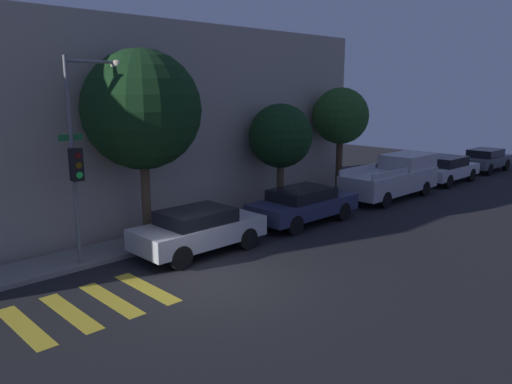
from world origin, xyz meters
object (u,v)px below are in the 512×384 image
object	(u,v)px
sedan_near_corner	(199,229)
tree_midblock	(281,136)
pickup_truck	(394,177)
traffic_light_pole	(84,139)
sedan_far_end	(446,169)
sedan_tail_of_row	(485,159)
sedan_middle	(303,204)
tree_near_corner	(142,110)
tree_far_end	(341,117)

from	to	relation	value
sedan_near_corner	tree_midblock	bearing A→B (deg)	18.19
sedan_near_corner	pickup_truck	xyz separation A→B (m)	(11.58, 0.00, 0.22)
traffic_light_pole	tree_midblock	world-z (taller)	traffic_light_pole
sedan_far_end	sedan_tail_of_row	world-z (taller)	sedan_far_end
pickup_truck	tree_midblock	world-z (taller)	tree_midblock
pickup_truck	sedan_tail_of_row	distance (m)	10.83
traffic_light_pole	sedan_middle	distance (m)	8.61
sedan_middle	tree_near_corner	world-z (taller)	tree_near_corner
pickup_truck	tree_far_end	world-z (taller)	tree_far_end
traffic_light_pole	sedan_far_end	bearing A→B (deg)	-3.65
traffic_light_pole	sedan_middle	world-z (taller)	traffic_light_pole
tree_near_corner	tree_far_end	size ratio (longest dim) A/B	1.23
sedan_tail_of_row	tree_midblock	xyz separation A→B (m)	(-16.64, 1.90, 2.41)
sedan_near_corner	tree_far_end	size ratio (longest dim) A/B	0.82
sedan_tail_of_row	tree_midblock	distance (m)	16.92
tree_midblock	sedan_near_corner	bearing A→B (deg)	-161.81
sedan_middle	pickup_truck	distance (m)	6.55
traffic_light_pole	tree_far_end	xyz separation A→B (m)	(12.77, 0.62, 0.10)
sedan_middle	tree_far_end	size ratio (longest dim) A/B	0.90
sedan_middle	pickup_truck	xyz separation A→B (m)	(6.54, 0.00, 0.24)
sedan_far_end	sedan_middle	bearing A→B (deg)	180.00
traffic_light_pole	sedan_middle	bearing A→B (deg)	-9.05
pickup_truck	sedan_near_corner	bearing A→B (deg)	180.00
traffic_light_pole	sedan_far_end	xyz separation A→B (m)	(19.97, -1.27, -2.94)
sedan_near_corner	sedan_middle	xyz separation A→B (m)	(5.04, -0.00, -0.01)
sedan_near_corner	tree_near_corner	world-z (taller)	tree_near_corner
traffic_light_pole	tree_far_end	size ratio (longest dim) A/B	1.16
tree_far_end	sedan_near_corner	bearing A→B (deg)	-169.08
traffic_light_pole	sedan_far_end	distance (m)	20.23
sedan_middle	tree_far_end	world-z (taller)	tree_far_end
tree_near_corner	sedan_tail_of_row	bearing A→B (deg)	-4.69
sedan_near_corner	sedan_middle	world-z (taller)	sedan_near_corner
traffic_light_pole	tree_midblock	distance (m)	8.75
pickup_truck	tree_near_corner	distance (m)	12.87
sedan_near_corner	sedan_middle	distance (m)	5.04
sedan_far_end	pickup_truck	bearing A→B (deg)	180.00
sedan_middle	tree_midblock	distance (m)	3.15
tree_midblock	sedan_tail_of_row	bearing A→B (deg)	-6.50
traffic_light_pole	sedan_middle	xyz separation A→B (m)	(7.99, -1.27, -2.96)
tree_midblock	pickup_truck	bearing A→B (deg)	-18.05
sedan_far_end	tree_near_corner	bearing A→B (deg)	173.89
sedan_near_corner	traffic_light_pole	bearing A→B (deg)	156.63
pickup_truck	tree_near_corner	bearing A→B (deg)	171.21
pickup_truck	sedan_tail_of_row	xyz separation A→B (m)	(10.83, -0.00, -0.24)
tree_near_corner	tree_far_end	xyz separation A→B (m)	(10.50, -0.00, -0.62)
sedan_middle	sedan_tail_of_row	distance (m)	17.37
sedan_far_end	tree_near_corner	xyz separation A→B (m)	(-17.70, 1.90, 3.66)
traffic_light_pole	tree_near_corner	size ratio (longest dim) A/B	0.94
sedan_near_corner	tree_far_end	world-z (taller)	tree_far_end
pickup_truck	sedan_middle	bearing A→B (deg)	-180.00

